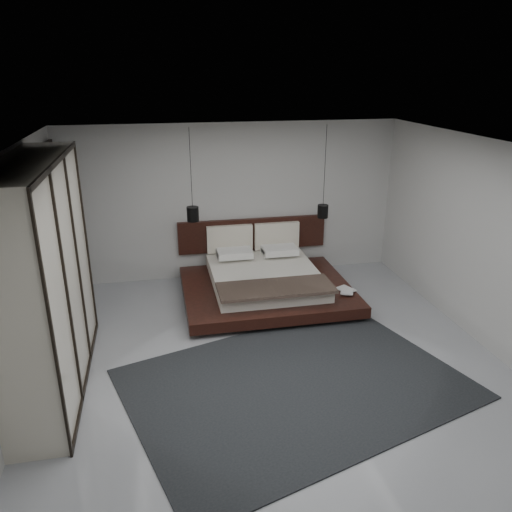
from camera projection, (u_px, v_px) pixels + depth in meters
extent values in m
plane|color=#999BA1|center=(270.00, 357.00, 6.74)|extent=(6.00, 6.00, 0.00)
plane|color=white|center=(272.00, 147.00, 5.76)|extent=(6.00, 6.00, 0.00)
plane|color=#AEAEAC|center=(233.00, 202.00, 9.00)|extent=(6.00, 0.00, 6.00)
plane|color=#AEAEAC|center=(368.00, 411.00, 3.50)|extent=(6.00, 0.00, 6.00)
plane|color=#AEAEAC|center=(15.00, 279.00, 5.69)|extent=(0.00, 6.00, 6.00)
plane|color=#AEAEAC|center=(485.00, 244.00, 6.81)|extent=(0.00, 6.00, 6.00)
cube|color=black|center=(57.00, 225.00, 7.98)|extent=(0.05, 0.90, 2.60)
cube|color=black|center=(267.00, 297.00, 8.40)|extent=(2.16, 1.77, 0.08)
cube|color=black|center=(267.00, 290.00, 8.35)|extent=(2.75, 2.26, 0.18)
cube|color=silver|center=(265.00, 277.00, 8.40)|extent=(1.77, 1.97, 0.22)
cube|color=black|center=(276.00, 288.00, 7.65)|extent=(1.79, 0.69, 0.05)
cube|color=white|center=(234.00, 254.00, 8.96)|extent=(0.61, 0.39, 0.12)
cube|color=white|center=(278.00, 251.00, 9.12)|extent=(0.61, 0.39, 0.12)
cube|color=white|center=(235.00, 253.00, 8.81)|extent=(0.61, 0.39, 0.12)
cube|color=white|center=(280.00, 250.00, 8.97)|extent=(0.61, 0.39, 0.12)
cube|color=black|center=(253.00, 234.00, 9.25)|extent=(2.75, 0.08, 0.60)
cube|color=beige|center=(230.00, 239.00, 9.10)|extent=(0.84, 0.10, 0.50)
cube|color=beige|center=(277.00, 236.00, 9.26)|extent=(0.84, 0.10, 0.50)
imported|color=#99724C|center=(341.00, 291.00, 8.08)|extent=(0.32, 0.36, 0.03)
imported|color=#99724C|center=(341.00, 291.00, 8.04)|extent=(0.29, 0.33, 0.02)
cylinder|color=black|center=(191.00, 168.00, 7.98)|extent=(0.01, 0.01, 1.28)
cylinder|color=black|center=(193.00, 214.00, 8.25)|extent=(0.20, 0.20, 0.24)
cylinder|color=#FFE0B2|center=(193.00, 220.00, 8.29)|extent=(0.15, 0.15, 0.01)
cylinder|color=black|center=(325.00, 166.00, 8.42)|extent=(0.01, 0.01, 1.37)
cylinder|color=black|center=(323.00, 211.00, 8.70)|extent=(0.19, 0.19, 0.23)
cylinder|color=#FFE0B2|center=(322.00, 217.00, 8.74)|extent=(0.14, 0.14, 0.01)
cube|color=beige|center=(43.00, 280.00, 5.73)|extent=(0.64, 2.75, 2.75)
cube|color=black|center=(57.00, 162.00, 5.32)|extent=(0.03, 2.75, 0.06)
cube|color=black|center=(87.00, 376.00, 6.27)|extent=(0.03, 2.75, 0.06)
cube|color=black|center=(52.00, 336.00, 4.53)|extent=(0.03, 0.05, 2.75)
cube|color=black|center=(67.00, 294.00, 5.37)|extent=(0.03, 0.05, 2.75)
cube|color=black|center=(78.00, 263.00, 6.21)|extent=(0.03, 0.05, 2.75)
cube|color=black|center=(86.00, 240.00, 7.05)|extent=(0.03, 0.05, 2.75)
cube|color=black|center=(296.00, 384.00, 6.15)|extent=(4.61, 3.87, 0.02)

